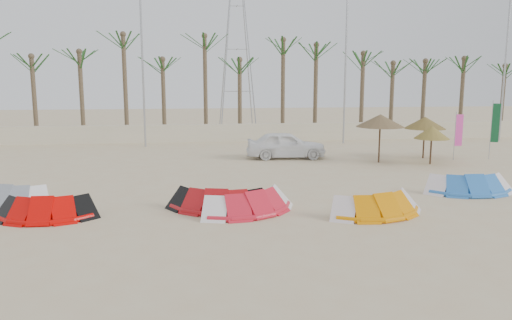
{
  "coord_description": "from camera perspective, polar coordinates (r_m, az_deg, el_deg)",
  "views": [
    {
      "loc": [
        -2.45,
        -14.64,
        4.83
      ],
      "look_at": [
        0.0,
        6.0,
        1.3
      ],
      "focal_mm": 35.0,
      "sensor_mm": 36.0,
      "label": 1
    }
  ],
  "objects": [
    {
      "name": "kite_blue",
      "position": [
        22.73,
        22.88,
        -2.31
      ],
      "size": [
        3.67,
        1.62,
        0.9
      ],
      "color": "blue",
      "rests_on": "ground"
    },
    {
      "name": "kite_red_left",
      "position": [
        18.66,
        -22.68,
        -4.8
      ],
      "size": [
        3.34,
        1.58,
        0.9
      ],
      "color": "#D50501",
      "rests_on": "ground"
    },
    {
      "name": "parasol_mid",
      "position": [
        28.91,
        19.46,
        2.99
      ],
      "size": [
        1.92,
        1.92,
        2.11
      ],
      "color": "#4C331E",
      "rests_on": "ground"
    },
    {
      "name": "kite_grey",
      "position": [
        21.12,
        -26.16,
        -3.43
      ],
      "size": [
        3.48,
        2.29,
        0.9
      ],
      "color": "gray",
      "rests_on": "ground"
    },
    {
      "name": "boundary_wall",
      "position": [
        36.96,
        -2.92,
        3.13
      ],
      "size": [
        60.0,
        0.3,
        1.3
      ],
      "primitive_type": "cube",
      "color": "beige",
      "rests_on": "ground"
    },
    {
      "name": "ground",
      "position": [
        15.61,
        2.62,
        -8.4
      ],
      "size": [
        120.0,
        120.0,
        0.0
      ],
      "primitive_type": "plane",
      "color": "#C9BA93",
      "rests_on": "ground"
    },
    {
      "name": "kite_orange",
      "position": [
        18.22,
        13.4,
        -4.64
      ],
      "size": [
        3.86,
        2.4,
        0.9
      ],
      "color": "orange",
      "rests_on": "ground"
    },
    {
      "name": "kite_red_mid",
      "position": [
        18.45,
        -4.36,
        -4.22
      ],
      "size": [
        3.92,
        2.26,
        0.9
      ],
      "color": "#AA0E12",
      "rests_on": "ground"
    },
    {
      "name": "flag_pink",
      "position": [
        30.93,
        22.08,
        3.04
      ],
      "size": [
        0.45,
        0.07,
        2.79
      ],
      "color": "#A5A8AD",
      "rests_on": "ground"
    },
    {
      "name": "parasol_right",
      "position": [
        30.93,
        18.74,
        4.05
      ],
      "size": [
        2.4,
        2.4,
        2.45
      ],
      "color": "#4C331E",
      "rests_on": "ground"
    },
    {
      "name": "kite_red_right",
      "position": [
        18.05,
        -0.84,
        -4.5
      ],
      "size": [
        4.14,
        3.0,
        0.9
      ],
      "color": "red",
      "rests_on": "ground"
    },
    {
      "name": "lamp_c",
      "position": [
        36.21,
        10.26,
        10.97
      ],
      "size": [
        1.25,
        0.14,
        11.0
      ],
      "color": "#A5A8AD",
      "rests_on": "ground"
    },
    {
      "name": "flag_green",
      "position": [
        31.98,
        25.57,
        3.69
      ],
      "size": [
        0.44,
        0.19,
        3.44
      ],
      "color": "#A5A8AD",
      "rests_on": "ground"
    },
    {
      "name": "lamp_d",
      "position": [
        41.31,
        26.65,
        9.94
      ],
      "size": [
        1.25,
        0.14,
        11.0
      ],
      "color": "#A5A8AD",
      "rests_on": "ground"
    },
    {
      "name": "parasol_left",
      "position": [
        28.62,
        14.02,
        4.39
      ],
      "size": [
        2.69,
        2.69,
        2.71
      ],
      "color": "#4C331E",
      "rests_on": "ground"
    },
    {
      "name": "car",
      "position": [
        29.45,
        3.44,
        1.74
      ],
      "size": [
        4.76,
        2.18,
        1.58
      ],
      "primitive_type": "imported",
      "rotation": [
        0.0,
        0.0,
        1.5
      ],
      "color": "white",
      "rests_on": "ground"
    },
    {
      "name": "pylon",
      "position": [
        43.05,
        -2.13,
        3.19
      ],
      "size": [
        3.0,
        3.0,
        14.0
      ],
      "primitive_type": null,
      "color": "#A5A8AD",
      "rests_on": "ground"
    },
    {
      "name": "lamp_b",
      "position": [
        34.83,
        -12.79,
        10.95
      ],
      "size": [
        1.25,
        0.14,
        11.0
      ],
      "color": "#A5A8AD",
      "rests_on": "ground"
    },
    {
      "name": "palm_line",
      "position": [
        38.3,
        -2.14,
        12.05
      ],
      "size": [
        52.0,
        4.0,
        7.7
      ],
      "color": "brown",
      "rests_on": "ground"
    }
  ]
}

